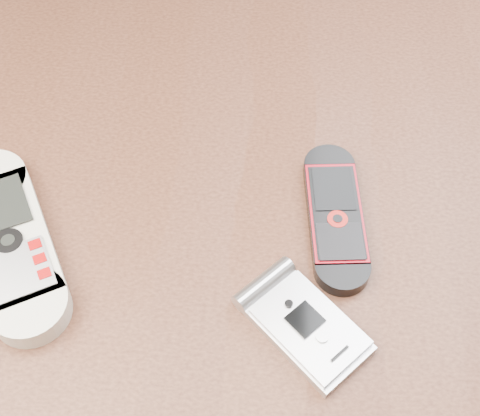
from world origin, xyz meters
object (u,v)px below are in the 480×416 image
(nokia_white, at_px, (10,241))
(nokia_black_red, at_px, (335,215))
(motorola_razr, at_px, (307,326))
(table, at_px, (234,281))

(nokia_white, bearing_deg, nokia_black_red, -18.63)
(nokia_white, relative_size, motorola_razr, 1.80)
(table, relative_size, nokia_white, 6.98)
(table, bearing_deg, nokia_black_red, -0.69)
(nokia_white, bearing_deg, motorola_razr, -41.76)
(motorola_razr, bearing_deg, table, 76.30)
(table, height_order, nokia_black_red, nokia_black_red)
(nokia_white, relative_size, nokia_black_red, 1.30)
(table, relative_size, nokia_black_red, 9.07)
(nokia_black_red, distance_m, motorola_razr, 0.10)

